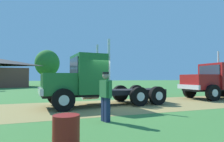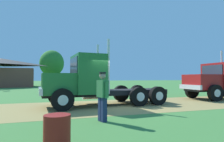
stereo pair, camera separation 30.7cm
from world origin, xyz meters
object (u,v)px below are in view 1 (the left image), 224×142
visitor_standing_near (106,94)px  steel_barrel (66,135)px  truck_foreground_white (89,83)px  truck_near_left (216,82)px

visitor_standing_near → steel_barrel: 3.08m
steel_barrel → truck_foreground_white: bearing=73.3°
steel_barrel → visitor_standing_near: bearing=56.6°
truck_near_left → visitor_standing_near: (-10.28, -4.32, -0.31)m
truck_near_left → steel_barrel: truck_near_left is taller
visitor_standing_near → steel_barrel: visitor_standing_near is taller
truck_foreground_white → truck_near_left: size_ratio=1.11×
truck_near_left → visitor_standing_near: size_ratio=3.80×
truck_near_left → steel_barrel: 13.80m
truck_foreground_white → truck_near_left: 10.03m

